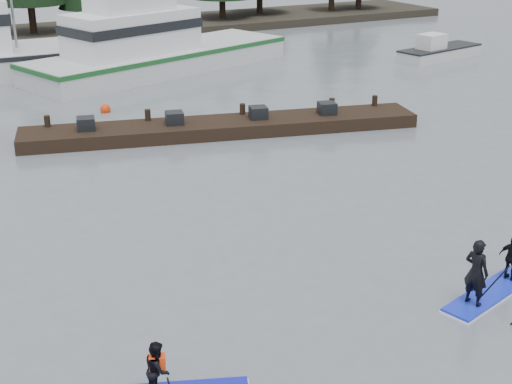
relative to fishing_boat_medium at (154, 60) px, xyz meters
name	(u,v)px	position (x,y,z in m)	size (l,w,h in m)	color
ground	(382,325)	(-4.92, -27.67, -0.68)	(160.00, 160.00, 0.00)	slate
far_shore	(18,36)	(-4.92, 14.33, -0.38)	(70.00, 8.00, 0.60)	#2D281E
treeline	(18,41)	(-4.92, 14.33, -0.68)	(60.00, 4.00, 8.00)	black
fishing_boat_medium	(154,60)	(0.00, 0.00, 0.00)	(16.61, 9.38, 9.31)	silver
skiff	(440,53)	(17.01, -4.63, -0.32)	(6.06, 1.82, 0.71)	silver
floating_dock	(223,127)	(-1.74, -12.75, -0.40)	(16.35, 2.18, 0.55)	black
buoy_b	(106,112)	(-5.08, -7.20, -0.68)	(0.48, 0.48, 0.48)	red
paddleboard_duo	(490,274)	(-1.91, -27.84, -0.07)	(3.19, 1.59, 2.24)	#172CD9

